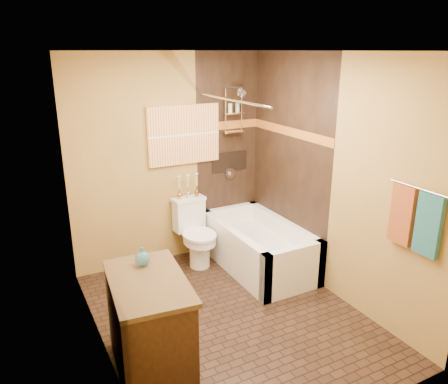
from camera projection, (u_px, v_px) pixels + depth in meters
floor at (229, 316)px, 4.32m from camera, size 3.00×3.00×0.00m
wall_left at (95, 220)px, 3.40m from camera, size 0.02×3.00×2.50m
wall_right at (333, 179)px, 4.46m from camera, size 0.02×3.00×2.50m
wall_back at (170, 161)px, 5.19m from camera, size 2.40×0.02×2.50m
wall_front at (347, 266)px, 2.67m from camera, size 2.40×0.02×2.50m
ceiling at (231, 51)px, 3.54m from camera, size 3.00×3.00×0.00m
alcove_tile_back at (228, 154)px, 5.52m from camera, size 0.85×0.01×2.50m
alcove_tile_right at (289, 163)px, 5.08m from camera, size 0.01×1.50×2.50m
mosaic_band_back at (228, 125)px, 5.40m from camera, size 0.85×0.01×0.10m
mosaic_band_right at (289, 132)px, 4.97m from camera, size 0.01×1.50×0.10m
alcove_niche at (230, 162)px, 5.56m from camera, size 0.50×0.01×0.25m
shower_fixtures at (234, 122)px, 5.31m from camera, size 0.24×0.33×1.16m
curtain_rod at (230, 99)px, 4.50m from camera, size 0.03×1.55×0.03m
towel_bar at (419, 189)px, 3.49m from camera, size 0.02×0.55×0.02m
towel_teal at (429, 225)px, 3.47m from camera, size 0.05×0.22×0.52m
towel_rust at (402, 215)px, 3.69m from camera, size 0.05×0.22×0.52m
sunset_painting at (184, 135)px, 5.15m from camera, size 0.90×0.04×0.70m
vanity_mirror at (105, 203)px, 3.02m from camera, size 0.01×1.00×0.90m
bathtub at (258, 250)px, 5.23m from camera, size 0.80×1.50×0.55m
toilet at (195, 232)px, 5.29m from camera, size 0.42×0.61×0.79m
vanity at (149, 326)px, 3.47m from camera, size 0.67×0.99×0.83m
teal_bottle at (142, 257)px, 3.55m from camera, size 0.15×0.15×0.19m
bud_vases at (188, 186)px, 5.27m from camera, size 0.29×0.06×0.28m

